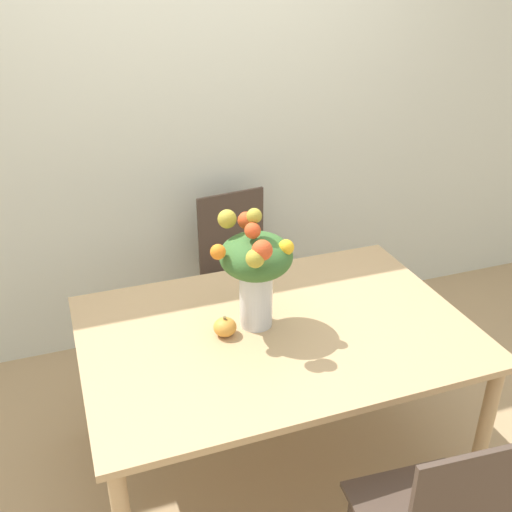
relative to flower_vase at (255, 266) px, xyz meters
name	(u,v)px	position (x,y,z in m)	size (l,w,h in m)	color
ground_plane	(274,459)	(0.07, -0.06, -1.01)	(12.00, 12.00, 0.00)	tan
wall_back	(194,110)	(0.07, 1.18, 0.34)	(8.00, 0.06, 2.70)	silver
dining_table	(276,343)	(0.07, -0.06, -0.35)	(1.58, 1.08, 0.74)	tan
flower_vase	(255,266)	(0.00, 0.00, 0.00)	(0.34, 0.34, 0.52)	silver
pumpkin	(225,327)	(-0.14, -0.03, -0.24)	(0.09, 0.09, 0.09)	gold
dining_chair_near_window	(241,275)	(0.22, 0.85, -0.53)	(0.47, 0.47, 0.93)	#47382D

